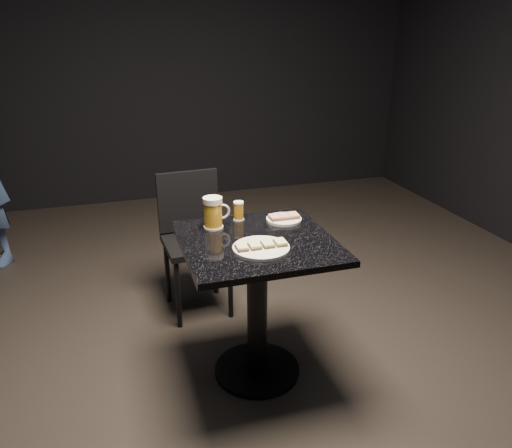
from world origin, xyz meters
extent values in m
plane|color=black|center=(0.00, 0.00, 0.00)|extent=(6.00, 6.00, 0.00)
plane|color=black|center=(0.00, 3.00, 1.50)|extent=(5.00, 0.00, 5.00)
cylinder|color=white|center=(-0.02, -0.11, 0.76)|extent=(0.26, 0.26, 0.01)
cylinder|color=white|center=(0.20, 0.19, 0.76)|extent=(0.18, 0.18, 0.01)
cylinder|color=black|center=(0.00, 0.00, 0.01)|extent=(0.44, 0.44, 0.03)
cylinder|color=black|center=(0.00, 0.00, 0.37)|extent=(0.10, 0.10, 0.69)
cube|color=black|center=(0.00, 0.00, 0.73)|extent=(0.70, 0.70, 0.03)
cylinder|color=white|center=(-0.16, 0.20, 0.76)|extent=(0.10, 0.10, 0.01)
cylinder|color=#F7AA28|center=(-0.16, 0.20, 0.82)|extent=(0.09, 0.09, 0.12)
cylinder|color=white|center=(-0.16, 0.20, 0.89)|extent=(0.09, 0.09, 0.03)
torus|color=silver|center=(-0.11, 0.21, 0.82)|extent=(0.08, 0.01, 0.08)
cylinder|color=silver|center=(-0.02, 0.27, 0.75)|extent=(0.06, 0.06, 0.01)
cylinder|color=orange|center=(-0.02, 0.27, 0.80)|extent=(0.05, 0.05, 0.08)
cylinder|color=white|center=(-0.02, 0.27, 0.84)|extent=(0.05, 0.05, 0.01)
cube|color=black|center=(-0.17, 0.70, 0.45)|extent=(0.40, 0.40, 0.04)
cylinder|color=black|center=(-0.32, 0.53, 0.21)|extent=(0.03, 0.03, 0.43)
cylinder|color=black|center=(0.00, 0.55, 0.21)|extent=(0.03, 0.03, 0.43)
cylinder|color=black|center=(-0.34, 0.85, 0.21)|extent=(0.03, 0.03, 0.43)
cylinder|color=black|center=(-0.02, 0.87, 0.21)|extent=(0.03, 0.03, 0.43)
cube|color=black|center=(-0.18, 0.88, 0.67)|extent=(0.38, 0.05, 0.38)
cube|color=#4C3521|center=(-0.11, -0.11, 0.77)|extent=(0.05, 0.07, 0.01)
cube|color=beige|center=(-0.11, -0.11, 0.78)|extent=(0.05, 0.07, 0.01)
cube|color=#4C3521|center=(-0.05, -0.11, 0.77)|extent=(0.05, 0.07, 0.01)
cube|color=#D1D184|center=(-0.05, -0.11, 0.78)|extent=(0.05, 0.07, 0.01)
cube|color=#4C3521|center=(0.01, -0.11, 0.77)|extent=(0.05, 0.07, 0.01)
cube|color=#D1D184|center=(0.01, -0.11, 0.78)|extent=(0.05, 0.07, 0.01)
cube|color=#4C3521|center=(0.07, -0.11, 0.77)|extent=(0.05, 0.07, 0.01)
cube|color=#D1D184|center=(0.07, -0.11, 0.78)|extent=(0.05, 0.07, 0.01)
cube|color=#4C3521|center=(0.15, 0.19, 0.77)|extent=(0.05, 0.07, 0.01)
cube|color=tan|center=(0.15, 0.19, 0.78)|extent=(0.05, 0.07, 0.01)
cube|color=#4C3521|center=(0.20, 0.19, 0.77)|extent=(0.05, 0.07, 0.01)
cube|color=tan|center=(0.20, 0.19, 0.78)|extent=(0.05, 0.07, 0.01)
cube|color=#4C3521|center=(0.25, 0.19, 0.77)|extent=(0.05, 0.07, 0.01)
cube|color=tan|center=(0.25, 0.19, 0.78)|extent=(0.05, 0.07, 0.01)
camera|label=1|loc=(-0.63, -2.04, 1.68)|focal=35.00mm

